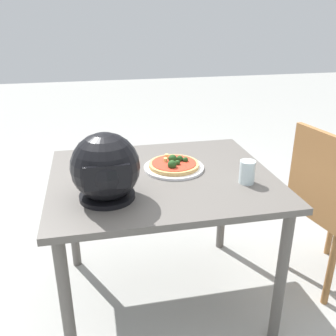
{
  "coord_description": "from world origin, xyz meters",
  "views": [
    {
      "loc": [
        0.3,
        1.58,
        1.43
      ],
      "look_at": [
        -0.04,
        -0.03,
        0.74
      ],
      "focal_mm": 39.96,
      "sensor_mm": 36.0,
      "label": 1
    }
  ],
  "objects": [
    {
      "name": "pizza_plate",
      "position": [
        -0.07,
        -0.06,
        0.73
      ],
      "size": [
        0.29,
        0.29,
        0.01
      ],
      "primitive_type": "cylinder",
      "color": "white",
      "rests_on": "dining_table"
    },
    {
      "name": "drinking_glass",
      "position": [
        -0.36,
        0.16,
        0.77
      ],
      "size": [
        0.07,
        0.07,
        0.1
      ],
      "primitive_type": "cylinder",
      "color": "silver",
      "rests_on": "dining_table"
    },
    {
      "name": "pizza",
      "position": [
        -0.07,
        -0.06,
        0.75
      ],
      "size": [
        0.25,
        0.25,
        0.06
      ],
      "color": "tan",
      "rests_on": "pizza_plate"
    },
    {
      "name": "dining_table",
      "position": [
        0.0,
        0.0,
        0.63
      ],
      "size": [
        1.04,
        0.88,
        0.72
      ],
      "color": "#5B5651",
      "rests_on": "ground"
    },
    {
      "name": "motorcycle_helmet",
      "position": [
        0.27,
        0.18,
        0.85
      ],
      "size": [
        0.28,
        0.28,
        0.28
      ],
      "color": "black",
      "rests_on": "dining_table"
    },
    {
      "name": "chair_side",
      "position": [
        -0.88,
        0.05,
        0.51
      ],
      "size": [
        0.46,
        0.46,
        0.9
      ],
      "color": "#996638",
      "rests_on": "ground"
    },
    {
      "name": "ground_plane",
      "position": [
        0.0,
        0.0,
        0.0
      ],
      "size": [
        14.0,
        14.0,
        0.0
      ],
      "primitive_type": "plane",
      "color": "#9E9E99"
    }
  ]
}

